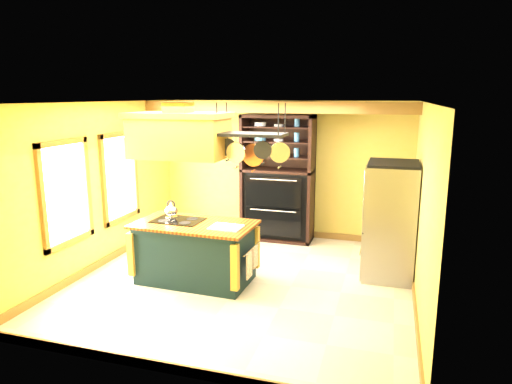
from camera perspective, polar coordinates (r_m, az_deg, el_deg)
The scene contains 15 objects.
floor at distance 7.16m, azimuth -1.51°, elevation -11.03°, with size 5.00×5.00×0.00m, color beige.
ceiling at distance 6.59m, azimuth -1.65°, elevation 11.12°, with size 5.00×5.00×0.00m, color white.
wall_back at distance 9.11m, azimuth 3.34°, elevation 2.83°, with size 5.00×0.02×2.70m, color gold.
wall_front at distance 4.52m, azimuth -11.57°, elevation -6.97°, with size 5.00×0.02×2.70m, color gold.
wall_left at distance 7.88m, azimuth -19.13°, elevation 0.73°, with size 0.02×5.00×2.70m, color gold.
wall_right at distance 6.44m, azimuth 20.08°, elevation -1.77°, with size 0.02×5.00×2.70m, color gold.
ceiling_beam at distance 8.22m, azimuth 2.13°, elevation 10.54°, with size 5.00×0.15×0.20m, color brown.
window_near at distance 7.23m, azimuth -22.60°, elevation -0.10°, with size 0.06×1.06×1.56m.
window_far at distance 8.34m, azimuth -16.57°, elevation 1.83°, with size 0.06×1.06×1.56m.
kitchen_island at distance 7.06m, azimuth -7.62°, elevation -7.38°, with size 1.83×1.06×1.11m.
range_hood at distance 6.77m, azimuth -9.59°, elevation 7.17°, with size 1.45×0.82×0.80m.
pot_rack at distance 6.38m, azimuth -0.52°, elevation 6.29°, with size 1.04×0.48×0.89m.
refrigerator at distance 7.37m, azimuth 16.33°, elevation -3.73°, with size 0.77×0.91×1.78m.
hutch at distance 8.94m, azimuth 2.77°, elevation -0.06°, with size 1.38×0.62×2.45m.
floor_register at distance 7.52m, azimuth -13.46°, elevation -10.17°, with size 0.28×0.12×0.01m, color black.
Camera 1 is at (2.06, -6.26, 2.80)m, focal length 32.00 mm.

